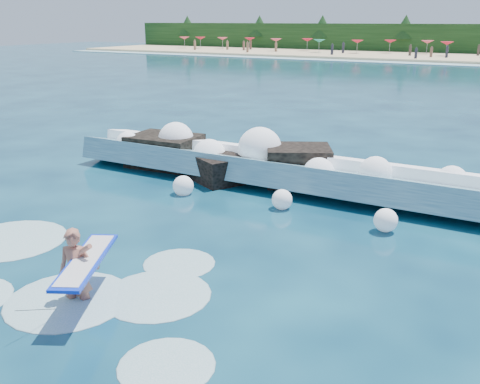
{
  "coord_description": "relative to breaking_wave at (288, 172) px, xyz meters",
  "views": [
    {
      "loc": [
        8.33,
        -10.06,
        5.68
      ],
      "look_at": [
        1.5,
        2.0,
        1.2
      ],
      "focal_mm": 40.0,
      "sensor_mm": 36.0,
      "label": 1
    }
  ],
  "objects": [
    {
      "name": "surf_foam",
      "position": [
        -1.56,
        -9.06,
        -0.52
      ],
      "size": [
        9.35,
        5.57,
        0.15
      ],
      "color": "silver",
      "rests_on": "ground"
    },
    {
      "name": "breaking_wave",
      "position": [
        0.0,
        0.0,
        0.0
      ],
      "size": [
        17.15,
        2.71,
        1.48
      ],
      "color": "teal",
      "rests_on": "ground"
    },
    {
      "name": "wave_spray",
      "position": [
        -0.71,
        -0.1,
        0.41
      ],
      "size": [
        15.04,
        4.14,
        2.01
      ],
      "color": "white",
      "rests_on": "ground"
    },
    {
      "name": "wet_band",
      "position": [
        -0.8,
        60.27,
        -0.48
      ],
      "size": [
        140.0,
        5.0,
        0.08
      ],
      "primitive_type": "cube",
      "color": "silver",
      "rests_on": "ground"
    },
    {
      "name": "surfer_with_board",
      "position": [
        -0.34,
        -9.71,
        0.21
      ],
      "size": [
        1.76,
        3.04,
        1.95
      ],
      "color": "#A8634E",
      "rests_on": "ground"
    },
    {
      "name": "ground",
      "position": [
        -0.8,
        -6.73,
        -0.52
      ],
      "size": [
        200.0,
        200.0,
        0.0
      ],
      "primitive_type": "plane",
      "color": "#07253D",
      "rests_on": "ground"
    },
    {
      "name": "rock_cluster",
      "position": [
        -2.91,
        0.07,
        -0.02
      ],
      "size": [
        8.55,
        3.69,
        1.58
      ],
      "color": "black",
      "rests_on": "ground"
    }
  ]
}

